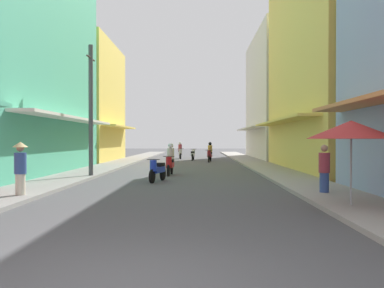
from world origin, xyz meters
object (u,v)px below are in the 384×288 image
motorbike_silver (180,151)px  motorbike_blue (157,170)px  pedestrian_far (20,167)px  motorbike_maroon (210,153)px  utility_pole (91,110)px  motorbike_red (170,161)px  motorbike_white (193,154)px  pedestrian_foreground (324,171)px  vendor_umbrella (351,130)px

motorbike_silver → motorbike_blue: 20.68m
motorbike_silver → pedestrian_far: 25.81m
motorbike_maroon → utility_pole: 14.86m
motorbike_red → utility_pole: (-3.52, -1.54, 2.40)m
motorbike_white → motorbike_maroon: (1.37, -2.80, 0.20)m
pedestrian_foreground → motorbike_white: bearing=101.2°
motorbike_white → motorbike_maroon: size_ratio=1.00×
motorbike_maroon → vendor_umbrella: 21.97m
motorbike_white → pedestrian_foreground: 22.53m
motorbike_silver → pedestrian_foreground: 25.44m
pedestrian_foreground → utility_pole: bearing=146.5°
pedestrian_far → utility_pole: utility_pole is taller
motorbike_red → motorbike_white: bearing=86.4°
motorbike_white → motorbike_silver: 2.99m
motorbike_silver → motorbike_red: bearing=-89.0°
motorbike_maroon → vendor_umbrella: (2.89, -21.74, 1.28)m
utility_pole → motorbike_silver: bearing=80.4°
motorbike_red → motorbike_maroon: bearing=79.2°
motorbike_blue → utility_pole: size_ratio=0.29×
pedestrian_far → vendor_umbrella: size_ratio=0.76×
motorbike_blue → pedestrian_far: size_ratio=1.05×
pedestrian_foreground → vendor_umbrella: (-0.10, -2.44, 1.19)m
motorbike_white → motorbike_maroon: bearing=-64.0°
motorbike_maroon → pedestrian_far: size_ratio=1.07×
motorbike_blue → motorbike_red: bearing=84.5°
motorbike_maroon → pedestrian_far: 20.95m
pedestrian_foreground → utility_pole: 10.79m
motorbike_white → motorbike_blue: bearing=-93.9°
motorbike_blue → vendor_umbrella: vendor_umbrella is taller
motorbike_blue → motorbike_maroon: bearing=80.3°
motorbike_red → pedestrian_far: pedestrian_far is taller
motorbike_blue → pedestrian_far: (-3.51, -4.89, 0.44)m
motorbike_blue → vendor_umbrella: 8.70m
motorbike_red → vendor_umbrella: bearing=-62.2°
motorbike_white → pedestrian_far: pedestrian_far is taller
motorbike_maroon → utility_pole: (-5.80, -13.47, 2.40)m
motorbike_white → pedestrian_foreground: bearing=-78.8°
motorbike_silver → utility_pole: (-3.21, -18.99, 2.40)m
motorbike_red → pedestrian_far: (-3.82, -8.11, 0.24)m
vendor_umbrella → motorbike_red: bearing=117.8°
motorbike_silver → utility_pole: utility_pole is taller
pedestrian_foreground → motorbike_maroon: bearing=98.8°
motorbike_maroon → utility_pole: size_ratio=0.30×
motorbike_silver → motorbike_blue: motorbike_silver is taller
motorbike_red → motorbike_silver: bearing=91.0°
motorbike_white → pedestrian_foreground: size_ratio=1.14×
motorbike_maroon → pedestrian_foreground: size_ratio=1.14×
pedestrian_foreground → vendor_umbrella: bearing=-92.4°
motorbike_white → pedestrian_foreground: (4.36, -22.10, 0.29)m
motorbike_maroon → motorbike_silver: 6.10m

